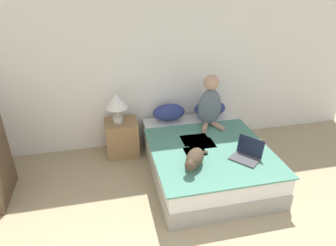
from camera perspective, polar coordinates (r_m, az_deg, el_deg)
wall_back at (r=4.54m, az=1.16°, el=11.34°), size 6.19×0.05×2.55m
bed at (r=4.12m, az=7.11°, el=-6.60°), size 1.50×1.91×0.46m
pillow_near at (r=4.53m, az=0.18°, el=2.05°), size 0.49×0.29×0.25m
pillow_far at (r=4.70m, az=7.98°, el=2.76°), size 0.49×0.29×0.25m
person_sitting at (r=4.32m, az=8.00°, el=3.75°), size 0.36×0.36×0.77m
cat_tabby at (r=3.48m, az=5.04°, el=-6.82°), size 0.40×0.46×0.20m
laptop_open at (r=3.75m, az=14.75°, el=-5.84°), size 0.42×0.43×0.24m
nightstand at (r=4.55m, az=-8.75°, el=-2.76°), size 0.47×0.44×0.53m
table_lamp at (r=4.30m, az=-9.77°, el=3.93°), size 0.32×0.32×0.44m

